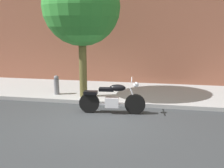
{
  "coord_description": "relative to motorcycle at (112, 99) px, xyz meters",
  "views": [
    {
      "loc": [
        1.79,
        -7.23,
        2.77
      ],
      "look_at": [
        0.41,
        0.47,
        0.99
      ],
      "focal_mm": 40.17,
      "sensor_mm": 36.0,
      "label": 1
    }
  ],
  "objects": [
    {
      "name": "motorcycle",
      "position": [
        0.0,
        0.0,
        0.0
      ],
      "size": [
        2.17,
        0.7,
        1.16
      ],
      "color": "black",
      "rests_on": "ground"
    },
    {
      "name": "sidewalk",
      "position": [
        -0.4,
        2.47,
        -0.4
      ],
      "size": [
        19.76,
        3.37,
        0.14
      ],
      "primitive_type": "cube",
      "color": "#979797",
      "rests_on": "ground"
    },
    {
      "name": "ground_plane",
      "position": [
        -0.4,
        -0.47,
        -0.47
      ],
      "size": [
        60.0,
        60.0,
        0.0
      ],
      "primitive_type": "plane",
      "color": "#303335"
    },
    {
      "name": "fire_hydrant",
      "position": [
        -2.51,
        1.46,
        -0.02
      ],
      "size": [
        0.2,
        0.2,
        0.91
      ],
      "color": "slate",
      "rests_on": "ground"
    },
    {
      "name": "street_tree",
      "position": [
        -1.36,
        1.34,
        2.99
      ],
      "size": [
        2.82,
        2.82,
        4.9
      ],
      "color": "#4F4A26",
      "rests_on": "ground"
    }
  ]
}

